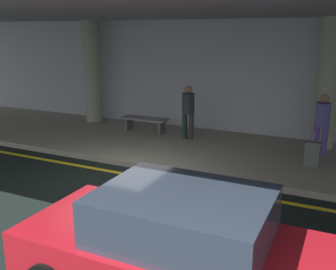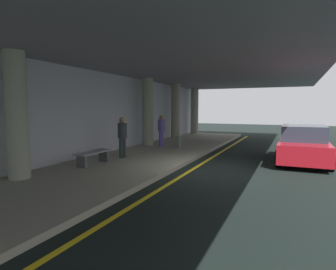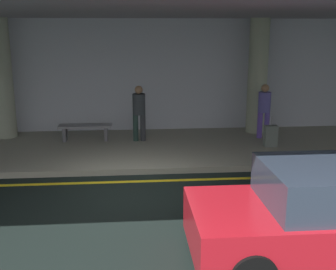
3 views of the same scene
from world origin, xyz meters
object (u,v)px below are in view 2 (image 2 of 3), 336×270
at_px(support_column_far_left, 17,116).
at_px(person_waiting_for_ride, 161,128).
at_px(support_column_center, 176,111).
at_px(suitcase_upright_primary, 178,142).
at_px(bench_metal, 93,155).
at_px(car_red, 303,145).
at_px(support_column_left_mid, 148,112).
at_px(support_column_right_mid, 194,111).
at_px(traveler_with_luggage, 122,135).

distance_m(support_column_far_left, person_waiting_for_ride, 8.10).
height_order(support_column_center, suitcase_upright_primary, support_column_center).
xyz_separation_m(support_column_center, person_waiting_for_ride, (-3.99, -0.82, -0.86)).
height_order(support_column_far_left, bench_metal, support_column_far_left).
xyz_separation_m(car_red, person_waiting_for_ride, (1.15, 6.85, 0.40)).
bearing_deg(support_column_center, support_column_left_mid, 180.00).
relative_size(car_red, person_waiting_for_ride, 2.44).
distance_m(support_column_center, car_red, 9.31).
height_order(support_column_center, bench_metal, support_column_center).
height_order(support_column_center, support_column_right_mid, same).
xyz_separation_m(support_column_right_mid, bench_metal, (-13.48, -0.66, -1.47)).
relative_size(traveler_with_luggage, person_waiting_for_ride, 1.00).
relative_size(support_column_far_left, traveler_with_luggage, 2.17).
height_order(support_column_left_mid, car_red, support_column_left_mid).
height_order(car_red, suitcase_upright_primary, car_red).
distance_m(support_column_far_left, car_red, 10.36).
bearing_deg(support_column_left_mid, support_column_far_left, 180.00).
height_order(support_column_far_left, suitcase_upright_primary, support_column_far_left).
relative_size(support_column_far_left, bench_metal, 2.28).
distance_m(support_column_far_left, support_column_center, 12.00).
height_order(support_column_right_mid, traveler_with_luggage, support_column_right_mid).
xyz_separation_m(car_red, bench_metal, (-4.34, 7.00, -0.21)).
relative_size(support_column_left_mid, support_column_right_mid, 1.00).
relative_size(support_column_center, traveler_with_luggage, 2.17).
distance_m(car_red, bench_metal, 8.24).
bearing_deg(traveler_with_luggage, car_red, -124.01).
xyz_separation_m(support_column_right_mid, suitcase_upright_primary, (-8.08, -1.83, -1.51)).
bearing_deg(person_waiting_for_ride, support_column_right_mid, 37.06).
xyz_separation_m(support_column_far_left, car_red, (6.86, -7.66, -1.26)).
height_order(support_column_far_left, car_red, support_column_far_left).
bearing_deg(traveler_with_luggage, person_waiting_for_ride, -55.06).
height_order(person_waiting_for_ride, suitcase_upright_primary, person_waiting_for_ride).
relative_size(car_red, traveler_with_luggage, 2.44).
xyz_separation_m(support_column_left_mid, support_column_right_mid, (8.00, 0.00, 0.00)).
bearing_deg(bench_metal, support_column_far_left, 165.23).
xyz_separation_m(traveler_with_luggage, bench_metal, (-1.64, 0.20, -0.61)).
height_order(support_column_far_left, person_waiting_for_ride, support_column_far_left).
bearing_deg(support_column_right_mid, support_column_left_mid, 180.00).
relative_size(car_red, bench_metal, 2.56).
bearing_deg(bench_metal, person_waiting_for_ride, -1.60).
distance_m(support_column_left_mid, support_column_center, 4.00).
relative_size(support_column_center, support_column_right_mid, 1.00).
bearing_deg(suitcase_upright_primary, bench_metal, -165.71).
distance_m(traveler_with_luggage, suitcase_upright_primary, 3.94).
bearing_deg(support_column_right_mid, person_waiting_for_ride, -174.16).
distance_m(support_column_far_left, traveler_with_luggage, 4.33).
xyz_separation_m(support_column_center, bench_metal, (-9.48, -0.66, -1.47)).
relative_size(support_column_left_mid, support_column_center, 1.00).
xyz_separation_m(support_column_right_mid, car_red, (-9.14, -7.66, -1.26)).
height_order(support_column_right_mid, bench_metal, support_column_right_mid).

